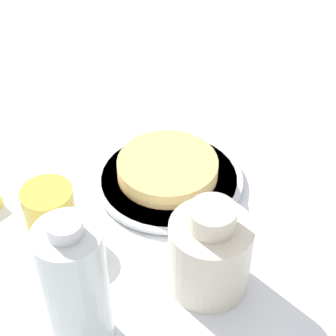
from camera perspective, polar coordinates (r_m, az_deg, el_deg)
The scene contains 6 objects.
ground_plane at distance 0.93m, azimuth -0.58°, elevation -1.00°, with size 4.00×4.00×0.00m, color white.
plate at distance 0.92m, azimuth -0.00°, elevation -1.21°, with size 0.24×0.24×0.01m.
pancake_stack at distance 0.90m, azimuth -0.01°, elevation -0.08°, with size 0.17×0.17×0.04m.
juice_glass at distance 0.84m, azimuth -11.93°, elevation -4.30°, with size 0.08×0.08×0.08m.
cream_jug at distance 0.74m, azimuth 4.26°, elevation -8.55°, with size 0.11×0.11×0.14m.
water_bottle_mid at distance 0.67m, azimuth -9.36°, elevation -12.01°, with size 0.08×0.08×0.21m.
Camera 1 is at (-0.49, 0.49, 0.63)m, focal length 60.00 mm.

